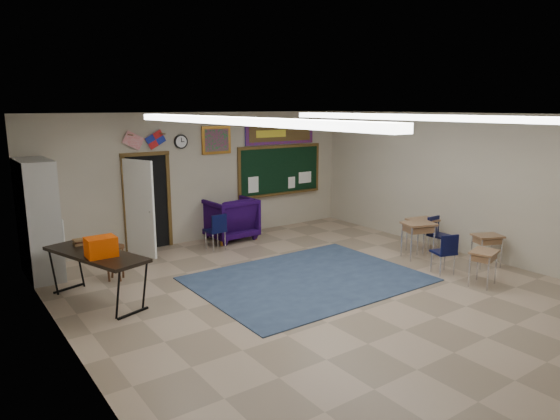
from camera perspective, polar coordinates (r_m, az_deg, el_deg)
floor at (r=8.60m, az=5.54°, el=-9.65°), size 9.00×9.00×0.00m
back_wall at (r=11.88m, az=-8.74°, el=3.75°), size 8.00×0.04×3.00m
left_wall at (r=6.35m, az=-22.58°, el=-4.06°), size 0.04×9.00×3.00m
right_wall at (r=11.19m, az=21.35°, el=2.58°), size 0.04×9.00×3.00m
ceiling at (r=8.01m, az=5.97°, el=10.76°), size 8.00×9.00×0.04m
area_rug at (r=9.29m, az=3.21°, el=-7.88°), size 4.00×3.00×0.02m
fluorescent_strips at (r=8.01m, az=5.96°, el=10.33°), size 3.86×6.00×0.10m
doorway at (r=11.22m, az=-15.17°, el=0.71°), size 1.10×0.89×2.16m
chalkboard at (r=12.98m, az=0.04°, el=4.41°), size 2.55×0.14×1.30m
bulletin_board at (r=12.90m, az=0.03°, el=8.76°), size 2.10×0.05×0.55m
framed_art_print at (r=11.92m, az=-7.28°, el=7.93°), size 0.75×0.05×0.65m
wall_clock at (r=11.52m, az=-11.26°, el=7.67°), size 0.32×0.05×0.32m
wall_flags at (r=11.17m, az=-15.23°, el=8.03°), size 1.16×0.06×0.70m
storage_cabinet at (r=10.18m, az=-25.86°, el=-0.95°), size 0.59×1.25×2.20m
wingback_armchair at (r=11.97m, az=-5.80°, el=-0.96°), size 1.12×1.15×1.01m
student_chair_reading at (r=11.15m, az=-7.41°, el=-2.45°), size 0.43×0.43×0.82m
student_chair_desk_a at (r=9.98m, az=18.17°, el=-4.73°), size 0.50×0.50×0.79m
student_chair_desk_b at (r=11.19m, az=17.74°, el=-2.88°), size 0.41×0.41×0.81m
student_desk_front_left at (r=10.82m, az=15.48°, el=-3.14°), size 0.75×0.66×0.76m
student_desk_front_right at (r=11.35m, az=15.89°, el=-2.57°), size 0.68×0.56×0.73m
student_desk_back_left at (r=9.60m, az=22.20°, el=-5.95°), size 0.62×0.52×0.64m
student_desk_back_right at (r=10.73m, az=22.54°, el=-4.12°), size 0.65×0.58×0.64m
folding_table at (r=8.66m, az=-20.16°, el=-6.99°), size 1.25×2.12×1.14m
wooden_stool at (r=9.66m, az=-18.31°, el=-5.70°), size 0.36×0.36×0.64m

